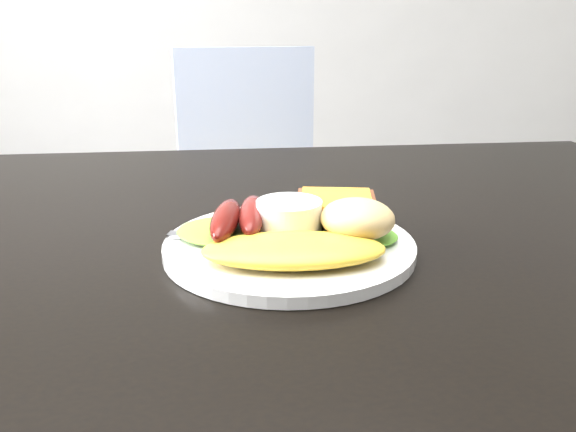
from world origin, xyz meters
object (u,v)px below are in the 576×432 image
dining_chair (252,230)px  plate (289,246)px  dining_table (265,242)px  person (135,162)px

dining_chair → plate: 0.94m
dining_table → plate: 0.08m
dining_table → person: bearing=109.8°
dining_chair → plate: (-0.01, -0.89, 0.31)m
dining_table → dining_chair: dining_table is taller
dining_chair → plate: size_ratio=1.63×
dining_chair → person: size_ratio=0.28×
dining_table → dining_chair: (0.02, 0.81, -0.28)m
dining_table → person: (-0.23, 0.63, -0.05)m
person → plate: bearing=98.3°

